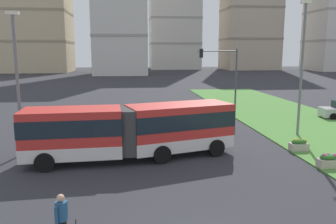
{
  "coord_description": "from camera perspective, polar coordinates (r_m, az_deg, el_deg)",
  "views": [
    {
      "loc": [
        -2.21,
        -8.54,
        6.0
      ],
      "look_at": [
        0.29,
        12.88,
        2.2
      ],
      "focal_mm": 36.53,
      "sensor_mm": 36.0,
      "label": 1
    }
  ],
  "objects": [
    {
      "name": "streetlight_left",
      "position": [
        21.38,
        -23.86,
        5.25
      ],
      "size": [
        0.7,
        0.28,
        8.22
      ],
      "color": "slate",
      "rests_on": "ground"
    },
    {
      "name": "flower_planter_3",
      "position": [
        22.37,
        21.01,
        -5.11
      ],
      "size": [
        1.1,
        0.56,
        0.74
      ],
      "color": "#B7AD9E",
      "rests_on": "grass_median"
    },
    {
      "name": "traffic_light_far_right",
      "position": [
        31.81,
        9.33,
        6.77
      ],
      "size": [
        3.68,
        0.28,
        6.28
      ],
      "color": "#474C51",
      "rests_on": "ground"
    },
    {
      "name": "flower_planter_2",
      "position": [
        19.77,
        25.21,
        -7.36
      ],
      "size": [
        1.1,
        0.56,
        0.74
      ],
      "color": "#B7AD9E",
      "rests_on": "grass_median"
    },
    {
      "name": "articulated_bus",
      "position": [
        19.42,
        -6.04,
        -2.99
      ],
      "size": [
        11.93,
        4.52,
        3.0
      ],
      "color": "red",
      "rests_on": "ground"
    },
    {
      "name": "car_navy_sedan",
      "position": [
        28.91,
        -14.16,
        -0.77
      ],
      "size": [
        4.58,
        2.44,
        1.58
      ],
      "color": "#19234C",
      "rests_on": "ground"
    },
    {
      "name": "streetlight_median",
      "position": [
        25.99,
        21.46,
        7.5
      ],
      "size": [
        0.7,
        0.28,
        9.47
      ],
      "color": "slate",
      "rests_on": "ground"
    },
    {
      "name": "apartment_tower_westcentre",
      "position": [
        96.15,
        -8.14,
        17.98
      ],
      "size": [
        14.22,
        16.27,
        39.04
      ],
      "color": "silver",
      "rests_on": "ground"
    },
    {
      "name": "pedestrian_crossing",
      "position": [
        11.44,
        -17.33,
        -16.37
      ],
      "size": [
        0.36,
        0.53,
        1.74
      ],
      "color": "black",
      "rests_on": "ground"
    }
  ]
}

